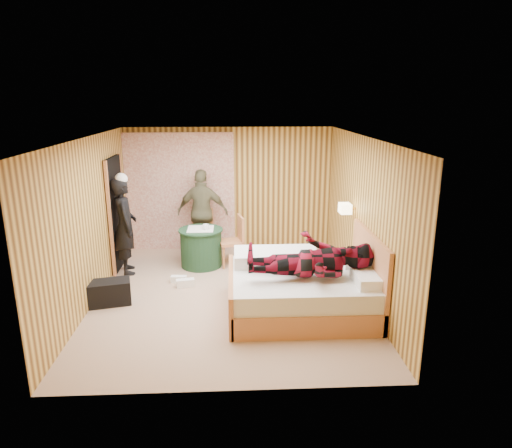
{
  "coord_description": "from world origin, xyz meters",
  "views": [
    {
      "loc": [
        0.08,
        -6.78,
        3.07
      ],
      "look_at": [
        0.45,
        0.46,
        1.05
      ],
      "focal_mm": 32.0,
      "sensor_mm": 36.0,
      "label": 1
    }
  ],
  "objects_px": {
    "chair_far": "(203,229)",
    "duffel_bag": "(109,293)",
    "bed": "(305,289)",
    "nightstand": "(344,275)",
    "round_table": "(201,247)",
    "man_at_table": "(203,213)",
    "man_on_bed": "(311,250)",
    "wall_lamp": "(345,208)",
    "chair_near": "(235,237)",
    "woman_standing": "(125,226)"
  },
  "relations": [
    {
      "from": "nightstand",
      "to": "man_on_bed",
      "type": "xyz_separation_m",
      "value": [
        -0.73,
        -0.92,
        0.76
      ]
    },
    {
      "from": "duffel_bag",
      "to": "man_on_bed",
      "type": "relative_size",
      "value": 0.37
    },
    {
      "from": "duffel_bag",
      "to": "nightstand",
      "type": "bearing_deg",
      "value": -8.12
    },
    {
      "from": "man_at_table",
      "to": "man_on_bed",
      "type": "bearing_deg",
      "value": 127.79
    },
    {
      "from": "bed",
      "to": "man_at_table",
      "type": "height_order",
      "value": "man_at_table"
    },
    {
      "from": "bed",
      "to": "round_table",
      "type": "distance_m",
      "value": 2.55
    },
    {
      "from": "bed",
      "to": "round_table",
      "type": "relative_size",
      "value": 2.65
    },
    {
      "from": "nightstand",
      "to": "round_table",
      "type": "distance_m",
      "value": 2.72
    },
    {
      "from": "bed",
      "to": "man_at_table",
      "type": "xyz_separation_m",
      "value": [
        -1.65,
        2.63,
        0.52
      ]
    },
    {
      "from": "chair_far",
      "to": "bed",
      "type": "bearing_deg",
      "value": -58.79
    },
    {
      "from": "chair_far",
      "to": "chair_near",
      "type": "bearing_deg",
      "value": -46.2
    },
    {
      "from": "round_table",
      "to": "man_on_bed",
      "type": "bearing_deg",
      "value": -52.2
    },
    {
      "from": "nightstand",
      "to": "man_at_table",
      "type": "relative_size",
      "value": 0.31
    },
    {
      "from": "woman_standing",
      "to": "man_at_table",
      "type": "bearing_deg",
      "value": -71.86
    },
    {
      "from": "man_at_table",
      "to": "round_table",
      "type": "bearing_deg",
      "value": 97.27
    },
    {
      "from": "nightstand",
      "to": "duffel_bag",
      "type": "height_order",
      "value": "nightstand"
    },
    {
      "from": "round_table",
      "to": "man_on_bed",
      "type": "distance_m",
      "value": 2.82
    },
    {
      "from": "man_on_bed",
      "to": "chair_far",
      "type": "bearing_deg",
      "value": 120.83
    },
    {
      "from": "chair_far",
      "to": "duffel_bag",
      "type": "xyz_separation_m",
      "value": [
        -1.31,
        -2.24,
        -0.35
      ]
    },
    {
      "from": "chair_near",
      "to": "woman_standing",
      "type": "relative_size",
      "value": 0.54
    },
    {
      "from": "wall_lamp",
      "to": "man_at_table",
      "type": "relative_size",
      "value": 0.15
    },
    {
      "from": "nightstand",
      "to": "chair_near",
      "type": "bearing_deg",
      "value": 144.5
    },
    {
      "from": "chair_near",
      "to": "duffel_bag",
      "type": "height_order",
      "value": "chair_near"
    },
    {
      "from": "bed",
      "to": "duffel_bag",
      "type": "relative_size",
      "value": 3.32
    },
    {
      "from": "bed",
      "to": "duffel_bag",
      "type": "bearing_deg",
      "value": 173.23
    },
    {
      "from": "duffel_bag",
      "to": "chair_near",
      "type": "bearing_deg",
      "value": 26.12
    },
    {
      "from": "wall_lamp",
      "to": "round_table",
      "type": "relative_size",
      "value": 0.32
    },
    {
      "from": "man_on_bed",
      "to": "bed",
      "type": "bearing_deg",
      "value": 97.85
    },
    {
      "from": "bed",
      "to": "chair_far",
      "type": "bearing_deg",
      "value": 122.52
    },
    {
      "from": "round_table",
      "to": "chair_near",
      "type": "relative_size",
      "value": 0.87
    },
    {
      "from": "woman_standing",
      "to": "man_on_bed",
      "type": "xyz_separation_m",
      "value": [
        3.0,
        -1.92,
        0.15
      ]
    },
    {
      "from": "man_at_table",
      "to": "chair_near",
      "type": "bearing_deg",
      "value": 140.87
    },
    {
      "from": "man_at_table",
      "to": "bed",
      "type": "bearing_deg",
      "value": 129.44
    },
    {
      "from": "woman_standing",
      "to": "nightstand",
      "type": "bearing_deg",
      "value": -122.32
    },
    {
      "from": "bed",
      "to": "nightstand",
      "type": "height_order",
      "value": "bed"
    },
    {
      "from": "woman_standing",
      "to": "man_at_table",
      "type": "relative_size",
      "value": 1.01
    },
    {
      "from": "chair_far",
      "to": "chair_near",
      "type": "xyz_separation_m",
      "value": [
        0.64,
        -0.64,
        0.01
      ]
    },
    {
      "from": "round_table",
      "to": "duffel_bag",
      "type": "xyz_separation_m",
      "value": [
        -1.32,
        -1.59,
        -0.18
      ]
    },
    {
      "from": "duffel_bag",
      "to": "man_on_bed",
      "type": "distance_m",
      "value": 3.17
    },
    {
      "from": "round_table",
      "to": "duffel_bag",
      "type": "height_order",
      "value": "round_table"
    },
    {
      "from": "chair_far",
      "to": "man_at_table",
      "type": "distance_m",
      "value": 0.32
    },
    {
      "from": "bed",
      "to": "chair_far",
      "type": "distance_m",
      "value": 3.08
    },
    {
      "from": "chair_near",
      "to": "round_table",
      "type": "bearing_deg",
      "value": -100.09
    },
    {
      "from": "wall_lamp",
      "to": "chair_far",
      "type": "xyz_separation_m",
      "value": [
        -2.46,
        1.55,
        -0.76
      ]
    },
    {
      "from": "duffel_bag",
      "to": "man_at_table",
      "type": "bearing_deg",
      "value": 46.65
    },
    {
      "from": "bed",
      "to": "man_on_bed",
      "type": "relative_size",
      "value": 1.23
    },
    {
      "from": "round_table",
      "to": "wall_lamp",
      "type": "bearing_deg",
      "value": -20.12
    },
    {
      "from": "chair_near",
      "to": "man_on_bed",
      "type": "distance_m",
      "value": 2.47
    },
    {
      "from": "wall_lamp",
      "to": "nightstand",
      "type": "xyz_separation_m",
      "value": [
        -0.04,
        -0.35,
        -1.04
      ]
    },
    {
      "from": "chair_far",
      "to": "duffel_bag",
      "type": "distance_m",
      "value": 2.62
    }
  ]
}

